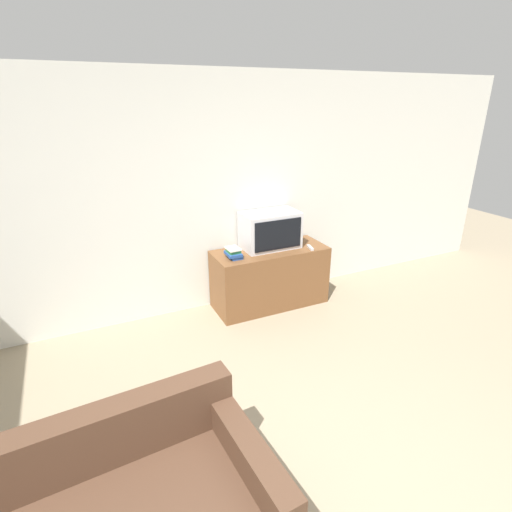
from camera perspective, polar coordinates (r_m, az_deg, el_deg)
name	(u,v)px	position (r m, az deg, el deg)	size (l,w,h in m)	color
wall_back	(184,199)	(4.37, -10.18, 7.97)	(9.00, 0.06, 2.60)	silver
tv_stand	(270,277)	(4.70, 1.99, -3.03)	(1.32, 0.54, 0.69)	brown
television	(270,230)	(4.57, 2.05, 3.73)	(0.65, 0.39, 0.42)	silver
book_stack	(234,253)	(4.31, -3.21, 0.44)	(0.15, 0.20, 0.11)	#23478E
remote_on_stand	(310,248)	(4.63, 7.75, 1.21)	(0.07, 0.16, 0.02)	#B7B7B7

